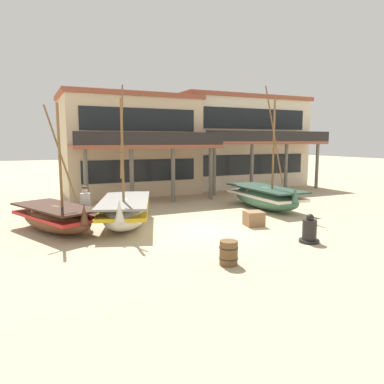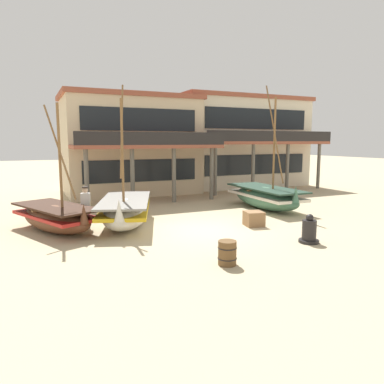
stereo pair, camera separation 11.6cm
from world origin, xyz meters
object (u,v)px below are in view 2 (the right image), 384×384
at_px(fisherman_by_hull, 86,207).
at_px(cargo_crate, 254,219).
at_px(harbor_building_annex, 237,142).
at_px(capstan_winch, 309,231).
at_px(wooden_barrel, 227,253).
at_px(harbor_building_main, 131,145).
at_px(fishing_boat_centre_large, 125,211).
at_px(fishing_boat_far_right, 56,217).
at_px(fishing_boat_near_left, 266,197).

bearing_deg(fisherman_by_hull, cargo_crate, -21.88).
xyz_separation_m(fisherman_by_hull, harbor_building_annex, (13.24, 10.04, 2.60)).
xyz_separation_m(capstan_winch, cargo_crate, (-0.32, 2.89, -0.09)).
height_order(fisherman_by_hull, cargo_crate, fisherman_by_hull).
bearing_deg(fisherman_by_hull, wooden_barrel, -64.67).
bearing_deg(wooden_barrel, cargo_crate, 47.48).
xyz_separation_m(cargo_crate, harbor_building_main, (-2.05, 11.70, 2.94)).
distance_m(fishing_boat_centre_large, cargo_crate, 5.34).
distance_m(fisherman_by_hull, cargo_crate, 6.89).
height_order(fishing_boat_centre_large, harbor_building_main, harbor_building_main).
height_order(fisherman_by_hull, capstan_winch, fisherman_by_hull).
distance_m(fishing_boat_far_right, capstan_winch, 9.46).
bearing_deg(fishing_boat_near_left, fishing_boat_far_right, -176.66).
xyz_separation_m(fishing_boat_centre_large, fishing_boat_far_right, (-2.67, 0.18, -0.06)).
bearing_deg(capstan_winch, fishing_boat_near_left, 67.59).
bearing_deg(fishing_boat_far_right, cargo_crate, -17.67).
bearing_deg(wooden_barrel, harbor_building_main, 84.96).
height_order(fishing_boat_far_right, cargo_crate, fishing_boat_far_right).
relative_size(fishing_boat_centre_large, harbor_building_main, 0.65).
bearing_deg(cargo_crate, capstan_winch, -83.63).
relative_size(wooden_barrel, harbor_building_annex, 0.07).
height_order(wooden_barrel, harbor_building_annex, harbor_building_annex).
relative_size(fisherman_by_hull, wooden_barrel, 2.41).
distance_m(fishing_boat_centre_large, harbor_building_annex, 15.91).
bearing_deg(capstan_winch, fishing_boat_far_right, 146.02).
bearing_deg(fisherman_by_hull, fishing_boat_far_right, -171.94).
relative_size(fishing_boat_near_left, cargo_crate, 8.61).
relative_size(cargo_crate, harbor_building_main, 0.08).
bearing_deg(fisherman_by_hull, fishing_boat_near_left, 2.75).
bearing_deg(capstan_winch, fisherman_by_hull, 140.85).
relative_size(fishing_boat_far_right, fisherman_by_hull, 2.90).
xyz_separation_m(fishing_boat_far_right, cargo_crate, (7.52, -2.40, -0.27)).
distance_m(fisherman_by_hull, harbor_building_annex, 16.82).
xyz_separation_m(capstan_winch, harbor_building_annex, (6.54, 15.49, 3.04)).
bearing_deg(cargo_crate, wooden_barrel, -132.52).
xyz_separation_m(capstan_winch, harbor_building_main, (-2.37, 14.59, 2.85)).
xyz_separation_m(wooden_barrel, harbor_building_main, (1.36, 15.41, 2.89)).
relative_size(fisherman_by_hull, harbor_building_main, 0.19).
bearing_deg(harbor_building_main, wooden_barrel, -95.04).
height_order(cargo_crate, harbor_building_main, harbor_building_main).
xyz_separation_m(wooden_barrel, harbor_building_annex, (10.27, 16.31, 3.09)).
bearing_deg(capstan_winch, harbor_building_annex, 67.10).
bearing_deg(fishing_boat_far_right, wooden_barrel, -56.02).
relative_size(capstan_winch, wooden_barrel, 1.44).
distance_m(fishing_boat_far_right, harbor_building_main, 11.12).
bearing_deg(harbor_building_annex, harbor_building_main, -174.23).
distance_m(fishing_boat_near_left, harbor_building_main, 10.28).
xyz_separation_m(wooden_barrel, cargo_crate, (3.41, 3.71, -0.05)).
bearing_deg(fishing_boat_near_left, harbor_building_main, 118.87).
bearing_deg(harbor_building_main, fishing_boat_far_right, -120.50).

